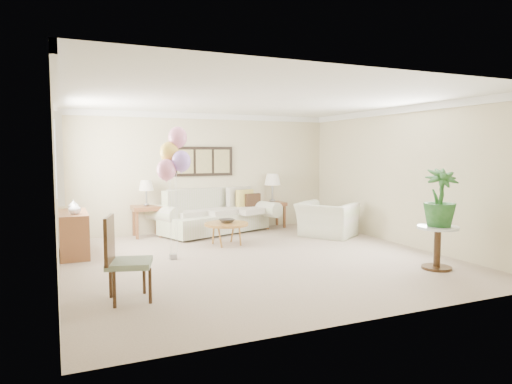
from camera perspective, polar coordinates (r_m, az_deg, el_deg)
ground_plane at (r=7.60m, az=0.16°, el=-8.34°), size 6.00×6.00×0.00m
room_shell at (r=7.44m, az=-0.90°, el=4.02°), size 6.04×6.04×2.60m
wall_art_triptych at (r=10.18m, az=-6.57°, el=3.82°), size 1.35×0.06×0.65m
sofa at (r=10.00m, az=-5.22°, el=-2.93°), size 2.90×1.73×0.96m
end_table_left at (r=9.72m, az=-13.50°, el=-2.31°), size 0.59×0.54×0.64m
end_table_right at (r=10.67m, az=2.06°, el=-1.78°), size 0.54×0.49×0.59m
lamp_left at (r=9.67m, az=-13.57°, el=0.70°), size 0.30×0.30×0.53m
lamp_right at (r=10.62m, az=2.07°, el=1.46°), size 0.38×0.38×0.67m
coffee_table at (r=8.65m, az=-3.71°, el=-4.09°), size 0.83×0.83×0.42m
decor_bowl at (r=8.66m, az=-3.69°, el=-3.62°), size 0.32×0.32×0.07m
armchair at (r=9.62m, az=8.88°, el=-3.42°), size 1.40×1.44×0.71m
side_table at (r=7.38m, az=21.76°, el=-5.22°), size 0.60×0.60×0.65m
potted_plant at (r=7.28m, az=22.02°, el=-0.66°), size 0.63×0.63×0.86m
accent_chair at (r=5.61m, az=-16.33°, el=-7.81°), size 0.62×0.62×1.02m
credenza at (r=8.39m, az=-21.83°, el=-4.85°), size 0.46×1.20×0.74m
vase_white at (r=8.02m, az=-21.73°, el=-1.88°), size 0.21×0.21×0.20m
vase_sage at (r=8.60m, az=-21.85°, el=-1.52°), size 0.22×0.22×0.18m
balloon_cluster at (r=7.50m, az=-10.26°, el=4.45°), size 0.55×0.49×2.17m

